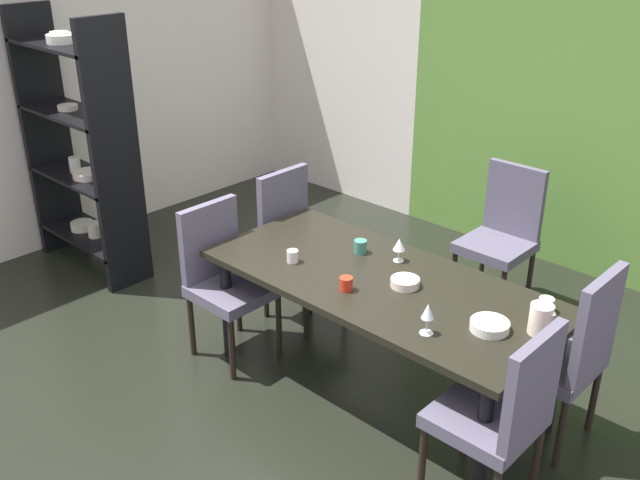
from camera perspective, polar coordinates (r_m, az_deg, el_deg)
ground_plane at (r=4.30m, az=-7.61°, el=-11.64°), size 5.26×5.81×0.02m
back_panel_interior at (r=6.78m, az=1.40°, el=14.30°), size 1.88×0.10×2.56m
garden_window_panel at (r=5.43m, az=22.84°, el=9.67°), size 3.38×0.10×2.56m
dining_table at (r=3.90m, az=4.78°, el=-4.11°), size 1.98×0.90×0.73m
chair_head_far at (r=5.03m, az=14.42°, el=0.72°), size 0.44×0.45×0.98m
chair_right_near at (r=3.32m, az=14.41°, el=-13.14°), size 0.44×0.44×0.97m
chair_left_far at (r=4.72m, az=-1.93°, el=0.01°), size 0.45×0.44×1.00m
chair_left_near at (r=4.35m, az=-7.70°, el=-2.72°), size 0.45×0.44×0.96m
chair_right_far at (r=3.79m, az=19.24°, el=-8.36°), size 0.44×0.44×1.01m
display_shelf at (r=5.54m, az=-18.72°, el=7.18°), size 1.02×0.36×1.93m
wine_glass_south at (r=4.02m, az=6.35°, el=-0.40°), size 0.07×0.07×0.14m
wine_glass_east at (r=3.36m, az=8.62°, el=-5.76°), size 0.07×0.07×0.16m
serving_bowl_near_shelf at (r=3.79m, az=6.82°, el=-3.39°), size 0.15×0.15×0.05m
serving_bowl_right at (r=3.49m, az=13.42°, el=-6.69°), size 0.19×0.19×0.05m
cup_rear at (r=3.73m, az=2.11°, el=-3.52°), size 0.07×0.07×0.07m
cup_north at (r=3.70m, az=17.63°, el=-4.98°), size 0.08×0.08×0.07m
cup_front at (r=4.13m, az=3.25°, el=-0.53°), size 0.07×0.07×0.08m
cup_left at (r=4.02m, az=-2.21°, el=-1.30°), size 0.07×0.07×0.07m
pitcher_near_window at (r=3.50m, az=17.26°, el=-6.06°), size 0.12×0.11×0.15m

